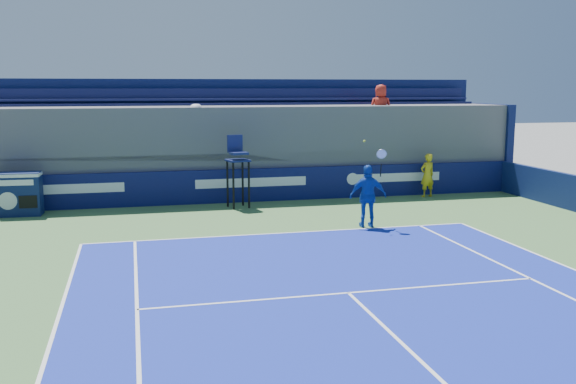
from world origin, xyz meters
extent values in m
imported|color=gold|center=(6.59, 16.54, 0.83)|extent=(0.66, 0.50, 1.63)
cube|color=white|center=(0.00, 11.88, 0.02)|extent=(10.97, 0.07, 0.00)
cube|color=white|center=(0.00, 6.40, 0.02)|extent=(8.23, 0.07, 0.00)
cube|color=#0C1148|center=(0.00, 17.10, 0.60)|extent=(20.40, 0.20, 1.20)
cube|color=white|center=(-6.00, 17.00, 0.72)|extent=(3.20, 0.01, 0.32)
cube|color=white|center=(0.00, 17.00, 0.72)|extent=(4.00, 0.01, 0.32)
cube|color=white|center=(5.50, 17.00, 0.72)|extent=(3.60, 0.01, 0.32)
cylinder|color=white|center=(3.80, 16.99, 0.72)|extent=(0.44, 0.01, 0.44)
cube|color=#0E1C4A|center=(-7.63, 16.38, 0.70)|extent=(1.33, 0.76, 1.40)
cube|color=white|center=(-7.63, 16.38, 1.33)|extent=(1.35, 0.78, 0.10)
cylinder|color=silver|center=(-7.95, 16.04, 0.55)|extent=(0.56, 0.05, 0.56)
cube|color=black|center=(-7.35, 16.01, 0.50)|extent=(0.55, 0.05, 0.40)
cube|color=white|center=(-7.65, 16.02, 1.12)|extent=(1.00, 0.06, 0.18)
cylinder|color=black|center=(-0.85, 15.74, 0.80)|extent=(0.08, 0.08, 1.60)
cylinder|color=black|center=(-0.30, 15.86, 0.80)|extent=(0.08, 0.08, 1.60)
cylinder|color=black|center=(-0.97, 16.29, 0.80)|extent=(0.08, 0.08, 1.60)
cylinder|color=black|center=(-0.42, 16.41, 0.80)|extent=(0.08, 0.08, 1.60)
cube|color=#0F184D|center=(-0.63, 16.08, 1.63)|extent=(0.83, 0.83, 0.06)
cube|color=navy|center=(-0.61, 15.98, 1.88)|extent=(0.63, 0.56, 0.08)
cube|color=#161C52|center=(-0.69, 16.33, 2.18)|extent=(0.55, 0.18, 0.60)
imported|color=#1544AB|center=(2.56, 12.11, 0.93)|extent=(1.13, 0.61, 1.84)
cylinder|color=black|center=(2.88, 11.98, 1.70)|extent=(0.07, 0.16, 0.39)
torus|color=silver|center=(2.87, 11.91, 2.18)|extent=(0.31, 0.18, 0.29)
cylinder|color=white|center=(2.87, 11.91, 2.18)|extent=(0.26, 0.14, 0.24)
sphere|color=yellow|center=(2.39, 12.05, 2.55)|extent=(0.07, 0.07, 0.07)
cube|color=#525257|center=(0.00, 19.00, 1.69)|extent=(20.40, 3.60, 3.38)
cube|color=#525257|center=(0.00, 17.65, 1.48)|extent=(20.40, 0.90, 0.55)
cube|color=#121745|center=(0.00, 17.55, 1.95)|extent=(20.00, 0.45, 0.08)
cube|color=#121745|center=(0.00, 17.80, 2.15)|extent=(20.00, 0.06, 0.45)
cube|color=#525257|center=(0.00, 18.55, 2.02)|extent=(20.40, 0.90, 0.55)
cube|color=#121745|center=(0.00, 18.45, 2.50)|extent=(20.00, 0.45, 0.08)
cube|color=#121745|center=(0.00, 18.70, 2.70)|extent=(20.00, 0.06, 0.45)
cube|color=#525257|center=(0.00, 19.45, 2.58)|extent=(20.40, 0.90, 0.55)
cube|color=#121745|center=(0.00, 19.35, 3.05)|extent=(20.00, 0.45, 0.08)
cube|color=#121745|center=(0.00, 19.60, 3.25)|extent=(20.00, 0.06, 0.45)
cube|color=#525257|center=(0.00, 20.35, 3.13)|extent=(20.40, 0.90, 0.55)
cube|color=#121745|center=(0.00, 20.25, 3.60)|extent=(20.00, 0.45, 0.08)
cube|color=#121745|center=(0.00, 20.50, 3.80)|extent=(20.00, 0.06, 0.45)
cube|color=#0C1647|center=(0.00, 20.95, 2.20)|extent=(20.80, 0.30, 4.40)
cube|color=#0C1647|center=(10.35, 19.00, 1.70)|extent=(0.30, 3.90, 3.40)
imported|color=yellow|center=(-6.23, 17.60, 2.57)|extent=(0.89, 0.76, 1.61)
imported|color=silver|center=(-1.85, 17.60, 2.63)|extent=(1.22, 0.85, 1.72)
imported|color=#AE2618|center=(5.45, 18.50, 3.25)|extent=(1.00, 0.73, 1.87)
camera|label=1|loc=(-4.08, -5.26, 4.08)|focal=40.00mm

